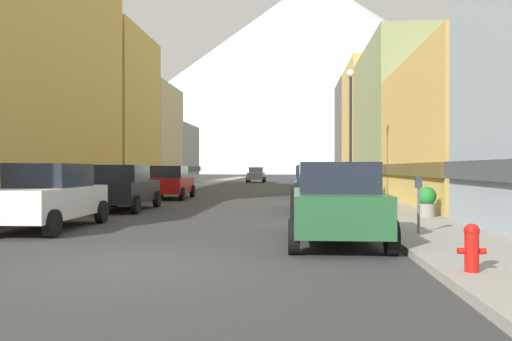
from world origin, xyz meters
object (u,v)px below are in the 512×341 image
car_left_0 (48,196)px  pedestrian_2 (348,180)px  car_left_2 (170,182)px  pedestrian_0 (53,188)px  potted_plant_0 (376,188)px  streetlamp_right (351,115)px  parking_meter_near (419,196)px  car_left_1 (124,187)px  car_driving_0 (256,175)px  potted_plant_1 (427,201)px  car_right_2 (311,181)px  fire_hydrant_near (472,246)px  car_right_1 (318,188)px  pedestrian_1 (349,179)px  car_right_0 (336,202)px

car_left_0 → pedestrian_2: size_ratio=2.79×
car_left_2 → pedestrian_0: size_ratio=2.69×
potted_plant_0 → streetlamp_right: (-1.65, -3.58, 3.35)m
parking_meter_near → pedestrian_2: pedestrian_2 is taller
car_left_1 → streetlamp_right: (9.15, 3.25, 3.09)m
pedestrian_2 → car_left_1: bearing=-127.1°
car_driving_0 → parking_meter_near: bearing=-81.3°
car_left_2 → parking_meter_near: size_ratio=3.36×
streetlamp_right → potted_plant_1: bearing=-76.0°
car_right_2 → car_left_0: bearing=-115.2°
car_left_2 → streetlamp_right: bearing=-25.9°
pedestrian_0 → potted_plant_0: bearing=30.1°
parking_meter_near → potted_plant_1: 4.46m
pedestrian_2 → fire_hydrant_near: bearing=-91.8°
car_left_2 → car_right_2: (7.60, 2.22, 0.00)m
car_driving_0 → streetlamp_right: (6.95, -37.41, 3.09)m
car_left_0 → pedestrian_0: size_ratio=2.68×
car_right_1 → fire_hydrant_near: (1.65, -12.64, -0.37)m
potted_plant_1 → pedestrian_2: size_ratio=0.58×
potted_plant_1 → car_left_1: bearing=162.7°
pedestrian_2 → pedestrian_0: bearing=-131.5°
fire_hydrant_near → car_left_1: bearing=127.3°
pedestrian_1 → pedestrian_0: bearing=-132.7°
car_left_1 → car_left_2: bearing=90.0°
car_right_1 → potted_plant_1: bearing=-50.4°
potted_plant_0 → parking_meter_near: bearing=-94.9°
car_left_1 → pedestrian_1: (10.05, 12.66, 0.05)m
car_left_1 → car_right_0: same height
car_right_2 → potted_plant_0: car_right_2 is taller
car_right_2 → car_left_1: bearing=-127.5°
fire_hydrant_near → streetlamp_right: streetlamp_right is taller
fire_hydrant_near → car_left_0: bearing=147.6°
potted_plant_1 → fire_hydrant_near: bearing=-100.0°
car_left_2 → car_right_2: 7.91m
car_left_2 → car_driving_0: size_ratio=1.01×
car_right_2 → pedestrian_1: bearing=48.2°
car_left_0 → pedestrian_0: bearing=114.5°
car_right_2 → streetlamp_right: size_ratio=0.76×
car_driving_0 → pedestrian_2: bearing=-74.0°
car_left_2 → car_left_0: bearing=-90.0°
pedestrian_2 → car_left_0: bearing=-117.2°
car_driving_0 → pedestrian_1: size_ratio=2.54×
car_left_0 → fire_hydrant_near: (9.25, -5.88, -0.37)m
potted_plant_1 → pedestrian_0: bearing=169.4°
car_driving_0 → parking_meter_near: size_ratio=3.31×
car_driving_0 → pedestrian_1: pedestrian_1 is taller
pedestrian_0 → streetlamp_right: (11.60, 4.12, 3.07)m
fire_hydrant_near → pedestrian_0: pedestrian_0 is taller
car_right_2 → pedestrian_0: bearing=-133.0°
car_right_1 → pedestrian_2: car_right_1 is taller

